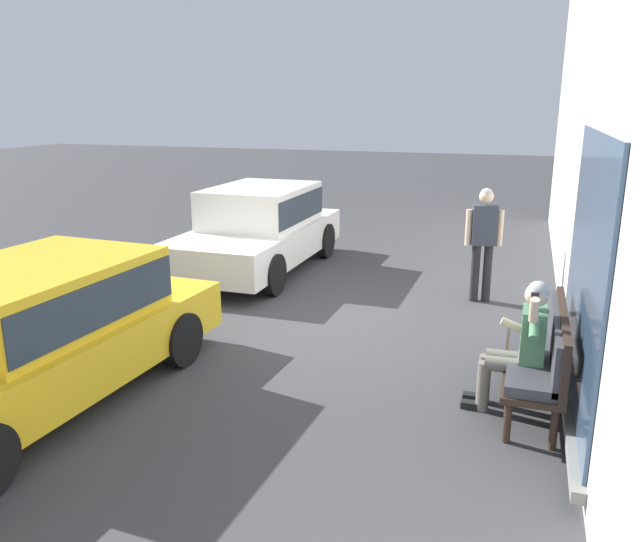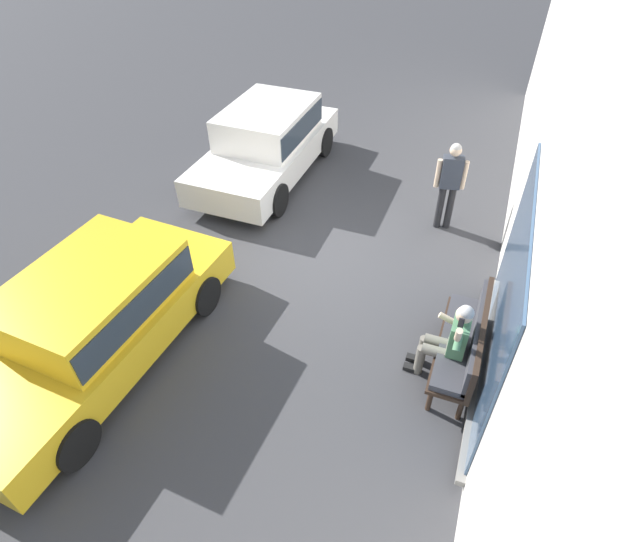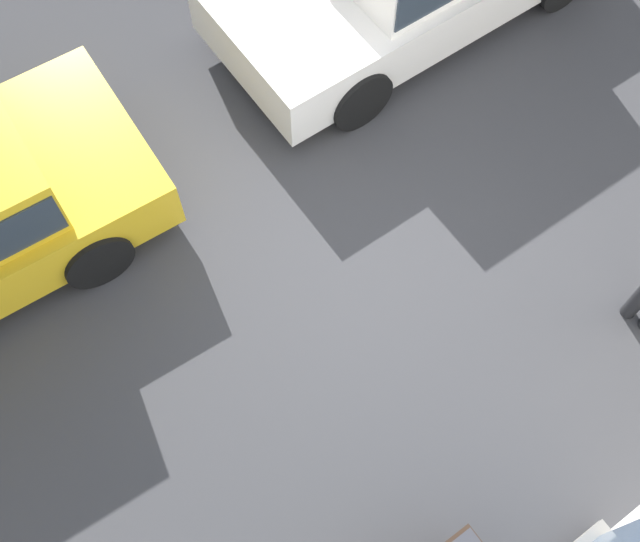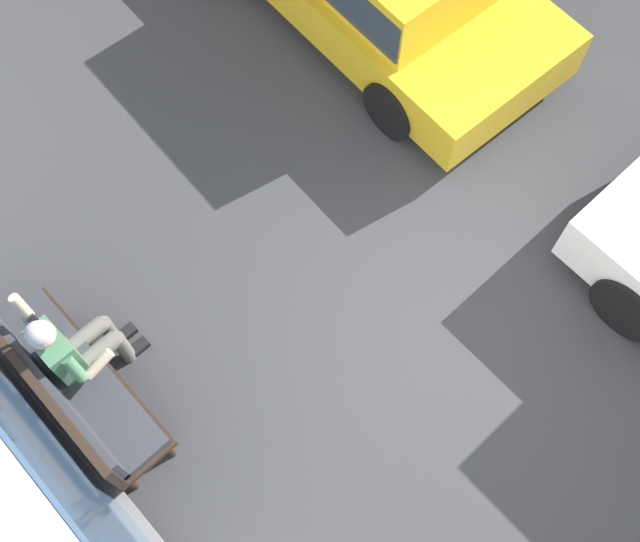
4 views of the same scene
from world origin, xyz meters
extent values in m
plane|color=#38383A|center=(0.00, 0.00, 0.00)|extent=(60.00, 60.00, 0.00)
cube|color=beige|center=(0.00, 3.40, 2.81)|extent=(18.00, 0.40, 5.62)
cube|color=#385170|center=(1.68, 3.18, 1.45)|extent=(3.40, 0.03, 2.50)
cube|color=gray|center=(1.68, 3.15, 0.18)|extent=(3.60, 0.12, 0.10)
cylinder|color=#332319|center=(2.51, 3.00, 0.20)|extent=(0.07, 0.07, 0.39)
cylinder|color=#332319|center=(0.85, 3.00, 0.20)|extent=(0.07, 0.07, 0.39)
cylinder|color=#332319|center=(2.51, 2.61, 0.20)|extent=(0.07, 0.07, 0.39)
cylinder|color=#332319|center=(0.85, 2.61, 0.20)|extent=(0.07, 0.07, 0.39)
cube|color=#332319|center=(1.68, 2.81, 0.42)|extent=(1.81, 0.55, 0.06)
cube|color=#38383D|center=(1.68, 2.81, 0.50)|extent=(1.75, 0.49, 0.10)
cube|color=#332319|center=(1.68, 3.04, 0.73)|extent=(1.81, 0.07, 0.55)
cube|color=#38383D|center=(1.68, 2.98, 0.73)|extent=(1.75, 0.06, 0.47)
cylinder|color=#6B665B|center=(1.96, 2.57, 0.50)|extent=(0.15, 0.42, 0.15)
cylinder|color=#6B665B|center=(1.96, 2.36, 0.25)|extent=(0.12, 0.12, 0.50)
cube|color=black|center=(1.96, 2.28, 0.04)|extent=(0.10, 0.24, 0.07)
cylinder|color=#6B665B|center=(1.78, 2.57, 0.50)|extent=(0.15, 0.42, 0.15)
cylinder|color=#6B665B|center=(1.78, 2.36, 0.25)|extent=(0.12, 0.12, 0.50)
cube|color=black|center=(1.78, 2.28, 0.04)|extent=(0.10, 0.24, 0.07)
cube|color=#6B665B|center=(1.87, 2.78, 0.50)|extent=(0.34, 0.24, 0.14)
cube|color=#4C7F56|center=(1.87, 2.78, 0.78)|extent=(0.38, 0.22, 0.56)
sphere|color=beige|center=(1.87, 2.78, 1.20)|extent=(0.22, 0.22, 0.22)
sphere|color=#B7B2AD|center=(1.87, 2.79, 1.24)|extent=(0.20, 0.20, 0.20)
cylinder|color=#4C7F56|center=(1.63, 2.76, 0.89)|extent=(0.20, 0.10, 0.28)
cylinder|color=beige|center=(1.58, 2.60, 0.77)|extent=(0.08, 0.27, 0.17)
cylinder|color=#4C7F56|center=(2.11, 2.78, 0.96)|extent=(0.25, 0.10, 0.22)
cylinder|color=beige|center=(2.18, 2.76, 1.15)|extent=(0.16, 0.08, 0.25)
cube|color=#232328|center=(2.01, 2.76, 1.19)|extent=(0.02, 0.07, 0.15)
cube|color=white|center=(-2.23, -1.89, 0.54)|extent=(4.23, 1.80, 0.57)
cube|color=white|center=(-2.40, -1.89, 1.16)|extent=(2.20, 1.57, 0.67)
cube|color=#28333D|center=(-2.40, -1.89, 1.16)|extent=(2.16, 1.61, 0.47)
cylinder|color=black|center=(-0.92, -1.05, 0.33)|extent=(0.66, 0.18, 0.66)
cylinder|color=black|center=(-0.93, -2.74, 0.33)|extent=(0.66, 0.18, 0.66)
cylinder|color=black|center=(-3.53, -1.04, 0.33)|extent=(0.66, 0.18, 0.66)
cylinder|color=black|center=(-3.54, -2.73, 0.33)|extent=(0.66, 0.18, 0.66)
cube|color=gold|center=(3.24, -1.94, 0.51)|extent=(4.47, 2.02, 0.54)
cube|color=gold|center=(3.06, -1.93, 1.10)|extent=(2.36, 1.70, 0.64)
cube|color=#28333D|center=(3.06, -1.93, 1.10)|extent=(2.31, 1.73, 0.45)
cylinder|color=black|center=(4.64, -1.15, 0.31)|extent=(0.64, 0.21, 0.63)
cylinder|color=black|center=(1.92, -1.01, 0.31)|extent=(0.64, 0.21, 0.63)
cylinder|color=black|center=(1.84, -2.73, 0.31)|extent=(0.64, 0.21, 0.63)
cylinder|color=#232326|center=(-1.61, 1.96, 0.44)|extent=(0.13, 0.13, 0.88)
cylinder|color=#232326|center=(-1.65, 2.14, 0.44)|extent=(0.13, 0.13, 0.88)
cube|color=#333842|center=(-1.63, 2.05, 1.18)|extent=(0.27, 0.40, 0.60)
cylinder|color=beige|center=(-1.58, 1.83, 1.14)|extent=(0.09, 0.09, 0.54)
cylinder|color=beige|center=(-1.68, 2.28, 1.14)|extent=(0.09, 0.09, 0.54)
sphere|color=beige|center=(-1.63, 2.05, 1.60)|extent=(0.21, 0.21, 0.21)
sphere|color=#B7B2AD|center=(-1.63, 2.05, 1.64)|extent=(0.19, 0.19, 0.19)
camera|label=1|loc=(7.77, 2.60, 2.95)|focal=35.00mm
camera|label=2|loc=(6.51, 2.60, 5.65)|focal=28.00mm
camera|label=3|loc=(2.15, 2.60, 6.47)|focal=45.00mm
camera|label=4|loc=(-0.95, 2.60, 6.76)|focal=45.00mm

